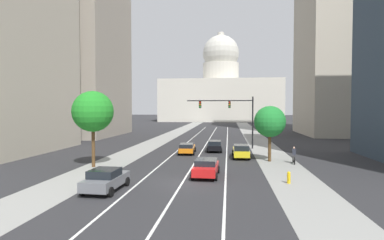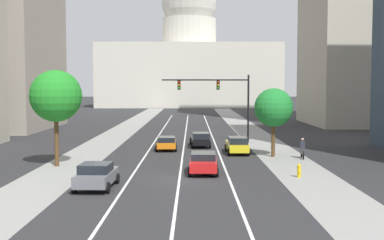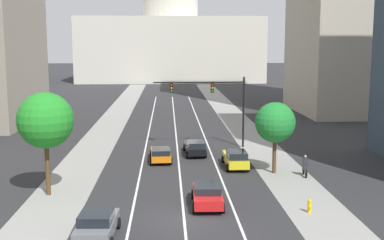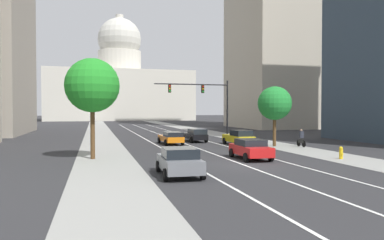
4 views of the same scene
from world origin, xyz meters
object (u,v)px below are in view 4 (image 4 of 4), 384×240
at_px(capitol_building, 120,87).
at_px(car_orange, 171,138).
at_px(street_tree_near_left, 92,86).
at_px(fire_hydrant, 341,153).
at_px(car_yellow, 239,137).
at_px(car_gray, 179,161).
at_px(car_black, 195,135).
at_px(street_tree_far_right, 275,103).
at_px(traffic_signal_mast, 205,97).
at_px(car_red, 250,148).
at_px(cyclist, 301,138).

bearing_deg(capitol_building, car_orange, -90.91).
bearing_deg(street_tree_near_left, capitol_building, 85.14).
xyz_separation_m(fire_hydrant, street_tree_near_left, (-17.26, 4.66, 4.81)).
bearing_deg(car_yellow, capitol_building, 1.93).
relative_size(car_gray, fire_hydrant, 4.72).
distance_m(car_black, street_tree_far_right, 9.90).
xyz_separation_m(car_orange, car_black, (3.23, 2.47, 0.06)).
xyz_separation_m(traffic_signal_mast, fire_hydrant, (4.02, -20.22, -4.73)).
bearing_deg(car_black, car_red, 177.18).
xyz_separation_m(car_yellow, traffic_signal_mast, (-0.96, 8.45, 4.40)).
height_order(car_black, traffic_signal_mast, traffic_signal_mast).
height_order(traffic_signal_mast, street_tree_near_left, street_tree_near_left).
bearing_deg(capitol_building, traffic_signal_mast, -87.65).
distance_m(car_orange, traffic_signal_mast, 9.23).
height_order(car_black, fire_hydrant, car_black).
xyz_separation_m(capitol_building, street_tree_far_right, (7.74, -104.99, -7.99)).
height_order(traffic_signal_mast, fire_hydrant, traffic_signal_mast).
relative_size(car_gray, street_tree_far_right, 0.73).
distance_m(car_yellow, cyclist, 6.03).
xyz_separation_m(car_orange, car_red, (3.21, -12.60, 0.05)).
height_order(car_orange, fire_hydrant, car_orange).
bearing_deg(traffic_signal_mast, car_orange, -132.84).
bearing_deg(car_orange, car_red, -168.15).
xyz_separation_m(capitol_building, car_yellow, (4.84, -102.99, -11.38)).
height_order(car_black, car_yellow, car_yellow).
relative_size(street_tree_near_left, street_tree_far_right, 1.24).
xyz_separation_m(capitol_building, street_tree_near_left, (-9.36, -110.10, -6.90)).
distance_m(car_red, fire_hydrant, 6.52).
bearing_deg(car_gray, street_tree_far_right, -41.04).
height_order(traffic_signal_mast, street_tree_far_right, traffic_signal_mast).
distance_m(car_yellow, fire_hydrant, 12.17).
xyz_separation_m(traffic_signal_mast, street_tree_near_left, (-13.24, -15.56, 0.08)).
xyz_separation_m(capitol_building, cyclist, (10.00, -106.11, -11.32)).
relative_size(car_yellow, cyclist, 2.75).
relative_size(car_yellow, traffic_signal_mast, 0.51).
xyz_separation_m(traffic_signal_mast, cyclist, (6.12, -11.57, -4.35)).
height_order(street_tree_near_left, street_tree_far_right, street_tree_near_left).
distance_m(car_black, car_yellow, 5.95).
bearing_deg(car_red, car_orange, 15.96).
bearing_deg(street_tree_far_right, car_gray, -133.42).
distance_m(car_orange, car_gray, 18.12).
height_order(car_orange, cyclist, cyclist).
xyz_separation_m(car_yellow, fire_hydrant, (3.06, -11.77, -0.33)).
height_order(car_orange, car_red, car_red).
height_order(car_gray, traffic_signal_mast, traffic_signal_mast).
bearing_deg(street_tree_far_right, street_tree_near_left, -163.36).
xyz_separation_m(car_yellow, street_tree_far_right, (2.90, -2.00, 3.39)).
bearing_deg(fire_hydrant, car_black, 110.51).
height_order(car_black, car_red, car_black).
xyz_separation_m(capitol_building, car_gray, (-4.84, -118.28, -11.39)).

